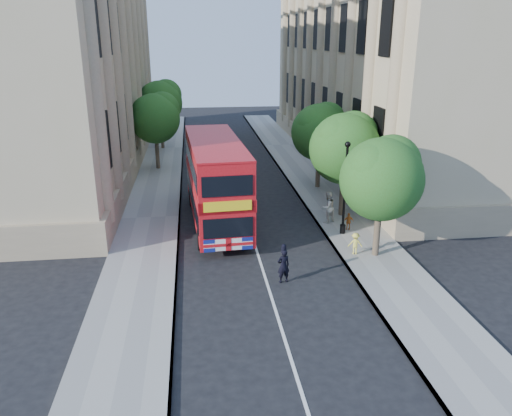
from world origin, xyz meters
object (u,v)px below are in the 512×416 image
object	(u,v)px
box_van	(213,181)
woman_pedestrian	(328,207)
lamp_post	(345,192)
police_constable	(283,266)
double_decker_bus	(216,179)

from	to	relation	value
box_van	woman_pedestrian	size ratio (longest dim) A/B	2.83
lamp_post	woman_pedestrian	size ratio (longest dim) A/B	2.77
lamp_post	woman_pedestrian	world-z (taller)	lamp_post
woman_pedestrian	lamp_post	bearing A→B (deg)	75.65
police_constable	woman_pedestrian	bearing A→B (deg)	-132.16
double_decker_bus	box_van	distance (m)	4.22
woman_pedestrian	double_decker_bus	bearing A→B (deg)	-35.85
double_decker_bus	police_constable	xyz separation A→B (m)	(2.56, -7.88, -1.89)
lamp_post	police_constable	bearing A→B (deg)	-129.85
lamp_post	box_van	size ratio (longest dim) A/B	0.98
police_constable	woman_pedestrian	distance (m)	7.90
double_decker_bus	woman_pedestrian	world-z (taller)	double_decker_bus
police_constable	woman_pedestrian	size ratio (longest dim) A/B	0.86
double_decker_bus	box_van	world-z (taller)	double_decker_bus
box_van	police_constable	world-z (taller)	box_van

